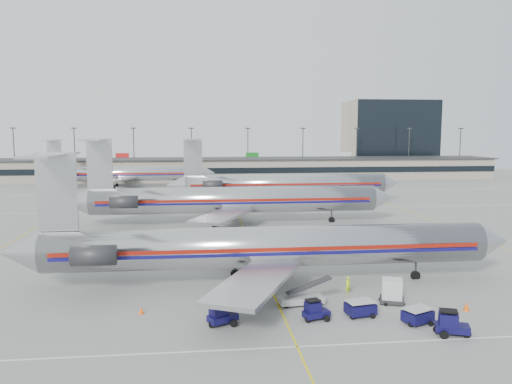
{
  "coord_description": "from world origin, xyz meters",
  "views": [
    {
      "loc": [
        -5.99,
        -48.26,
        13.73
      ],
      "look_at": [
        2.46,
        28.58,
        4.5
      ],
      "focal_mm": 35.0,
      "sensor_mm": 36.0,
      "label": 1
    }
  ],
  "objects": [
    {
      "name": "cart_outer",
      "position": [
        5.76,
        -13.2,
        0.63
      ],
      "size": [
        2.33,
        1.8,
        1.19
      ],
      "rotation": [
        0.0,
        0.0,
        0.19
      ],
      "color": "#0D0A38",
      "rests_on": "ground"
    },
    {
      "name": "jet_foreground",
      "position": [
        -0.91,
        -4.5,
        3.52
      ],
      "size": [
        46.4,
        27.32,
        12.14
      ],
      "color": "#B8B8BC",
      "rests_on": "ground"
    },
    {
      "name": "belt_loader",
      "position": [
        1.9,
        -10.34,
        0.6
      ],
      "size": [
        4.33,
        1.72,
        2.24
      ],
      "rotation": [
        0.0,
        0.0,
        0.12
      ],
      "color": "#A0A0A0",
      "rests_on": "ground"
    },
    {
      "name": "light_mast_row",
      "position": [
        0.0,
        112.0,
        8.58
      ],
      "size": [
        163.6,
        0.4,
        15.28
      ],
      "color": "#38383D",
      "rests_on": "ground"
    },
    {
      "name": "jet_second_row",
      "position": [
        -2.02,
        25.72,
        3.77
      ],
      "size": [
        49.64,
        29.23,
        12.99
      ],
      "color": "#B8B8BC",
      "rests_on": "ground"
    },
    {
      "name": "tug_right",
      "position": [
        10.68,
        -17.41,
        0.82
      ],
      "size": [
        2.45,
        1.79,
        1.8
      ],
      "rotation": [
        0.0,
        0.0,
        -0.35
      ],
      "color": "#0D0A38",
      "rests_on": "ground"
    },
    {
      "name": "cart_inner",
      "position": [
        9.4,
        -15.09,
        0.61
      ],
      "size": [
        2.42,
        2.1,
        1.15
      ],
      "rotation": [
        0.0,
        0.0,
        0.42
      ],
      "color": "#0D0A38",
      "rests_on": "ground"
    },
    {
      "name": "jet_back_row",
      "position": [
        -25.55,
        79.41,
        3.53
      ],
      "size": [
        44.51,
        27.38,
        12.17
      ],
      "color": "#B8B8BC",
      "rests_on": "ground"
    },
    {
      "name": "jet_third_row",
      "position": [
        9.57,
        48.21,
        3.69
      ],
      "size": [
        46.42,
        28.56,
        12.69
      ],
      "color": "#B8B8BC",
      "rests_on": "ground"
    },
    {
      "name": "cone_left",
      "position": [
        -10.68,
        -10.93,
        0.28
      ],
      "size": [
        0.43,
        0.43,
        0.56
      ],
      "primitive_type": "cone",
      "rotation": [
        0.0,
        0.0,
        0.05
      ],
      "color": "#FF5808",
      "rests_on": "ground"
    },
    {
      "name": "ground",
      "position": [
        0.0,
        0.0,
        0.0
      ],
      "size": [
        260.0,
        260.0,
        0.0
      ],
      "primitive_type": "plane",
      "color": "gray",
      "rests_on": "ground"
    },
    {
      "name": "distant_building",
      "position": [
        62.0,
        128.0,
        12.5
      ],
      "size": [
        30.0,
        20.0,
        25.0
      ],
      "primitive_type": "cube",
      "color": "tan",
      "rests_on": "ground"
    },
    {
      "name": "ramp_worker_near",
      "position": [
        6.33,
        -8.09,
        0.77
      ],
      "size": [
        0.66,
        0.58,
        1.53
      ],
      "primitive_type": "imported",
      "rotation": [
        0.0,
        0.0,
        0.47
      ],
      "color": "#C5EE16",
      "rests_on": "ground"
    },
    {
      "name": "ramp_worker_far",
      "position": [
        9.3,
        -10.75,
        0.78
      ],
      "size": [
        0.96,
        0.95,
        1.57
      ],
      "primitive_type": "imported",
      "rotation": [
        0.0,
        0.0,
        -0.73
      ],
      "color": "#D8F216",
      "rests_on": "ground"
    },
    {
      "name": "terminal",
      "position": [
        0.0,
        97.97,
        3.16
      ],
      "size": [
        162.0,
        17.0,
        6.25
      ],
      "color": "gray",
      "rests_on": "ground"
    },
    {
      "name": "uld_container",
      "position": [
        9.21,
        -10.67,
        1.0
      ],
      "size": [
        2.31,
        2.12,
        1.98
      ],
      "rotation": [
        0.0,
        0.0,
        -0.35
      ],
      "color": "#2D2D30",
      "rests_on": "ground"
    },
    {
      "name": "tug_center",
      "position": [
        2.16,
        -13.61,
        0.71
      ],
      "size": [
        2.12,
        1.48,
        1.57
      ],
      "rotation": [
        0.0,
        0.0,
        0.29
      ],
      "color": "#0D0A38",
      "rests_on": "ground"
    },
    {
      "name": "cone_right",
      "position": [
        14.32,
        -12.95,
        0.34
      ],
      "size": [
        0.61,
        0.61,
        0.68
      ],
      "primitive_type": "cone",
      "rotation": [
        0.0,
        0.0,
        -0.25
      ],
      "color": "#FF5808",
      "rests_on": "ground"
    },
    {
      "name": "tug_left",
      "position": [
        -4.73,
        -13.8,
        0.78
      ],
      "size": [
        2.35,
        1.91,
        1.71
      ],
      "rotation": [
        0.0,
        0.0,
        0.49
      ],
      "color": "#0D0A38",
      "rests_on": "ground"
    },
    {
      "name": "apron_markings",
      "position": [
        0.0,
        10.0,
        0.01
      ],
      "size": [
        160.0,
        0.15,
        0.02
      ],
      "primitive_type": "cube",
      "color": "silver",
      "rests_on": "ground"
    }
  ]
}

